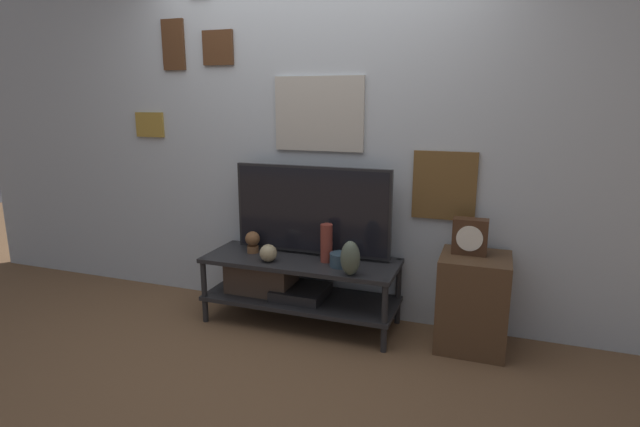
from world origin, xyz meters
The scene contains 11 objects.
ground_plane centered at (0.00, 0.00, 0.00)m, with size 12.00×12.00×0.00m, color brown.
wall_back centered at (0.00, 0.60, 1.35)m, with size 6.40×0.08×2.70m.
media_console centered at (-0.11, 0.29, 0.30)m, with size 1.37×0.51×0.48m.
television centered at (0.04, 0.40, 0.81)m, with size 1.14×0.05×0.64m.
vase_round_glass centered at (-0.19, 0.16, 0.54)m, with size 0.12×0.12×0.12m.
vase_urn_stoneware centered at (0.42, 0.09, 0.59)m, with size 0.13×0.11×0.23m.
vase_wide_bowl centered at (0.31, 0.24, 0.53)m, with size 0.15×0.15×0.09m.
vase_tall_ceramic centered at (0.19, 0.30, 0.61)m, with size 0.08×0.08×0.27m.
decorative_bust centered at (-0.38, 0.31, 0.57)m, with size 0.11×0.11×0.16m.
side_table centered at (1.17, 0.34, 0.31)m, with size 0.43×0.42×0.61m.
mantel_clock centered at (1.13, 0.37, 0.73)m, with size 0.22×0.11×0.23m.
Camera 1 is at (1.26, -2.81, 1.58)m, focal length 28.00 mm.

